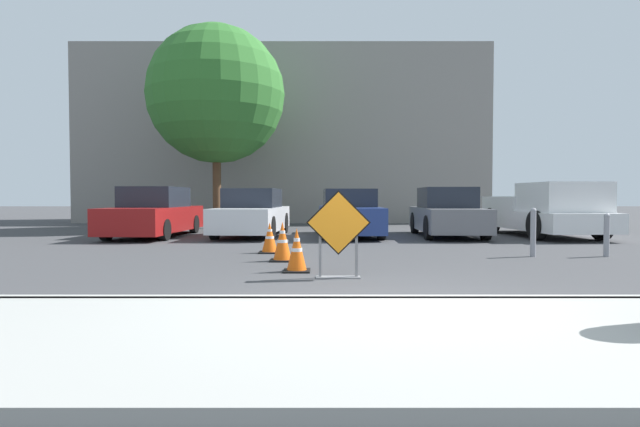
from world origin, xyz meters
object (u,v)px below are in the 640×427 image
road_closed_sign (336,231)px  traffic_cone_third (268,238)px  parked_car_fourth (445,214)px  pickup_truck (545,212)px  bollard_second (604,234)px  parked_car_third (347,215)px  parked_car_second (250,214)px  bollard_nearest (531,231)px  parked_car_nearest (152,214)px  traffic_cone_nearest (295,250)px  traffic_cone_second (280,242)px

road_closed_sign → traffic_cone_third: (-1.37, 3.38, -0.38)m
parked_car_fourth → pickup_truck: 3.03m
pickup_truck → bollard_second: bearing=74.2°
parked_car_third → parked_car_fourth: bearing=178.1°
traffic_cone_third → parked_car_fourth: (5.00, 4.48, 0.37)m
parked_car_second → bollard_nearest: (6.45, -5.39, -0.16)m
parked_car_nearest → pickup_truck: bearing=-179.1°
road_closed_sign → bollard_second: road_closed_sign is taller
parked_car_fourth → pickup_truck: bearing=179.4°
traffic_cone_third → parked_car_fourth: 6.72m
parked_car_third → pickup_truck: (6.03, -0.16, 0.07)m
parked_car_third → bollard_nearest: 6.22m
traffic_cone_nearest → bollard_second: bearing=18.0°
road_closed_sign → traffic_cone_second: size_ratio=1.76×
parked_car_fourth → bollard_nearest: size_ratio=4.27×
parked_car_nearest → bollard_nearest: 10.79m
traffic_cone_nearest → parked_car_fourth: (4.28, 7.18, 0.35)m
traffic_cone_second → parked_car_third: bearing=74.6°
traffic_cone_nearest → traffic_cone_third: (-0.71, 2.70, -0.02)m
parked_car_third → pickup_truck: pickup_truck is taller
parked_car_fourth → parked_car_nearest: bearing=1.9°
traffic_cone_nearest → pickup_truck: 10.15m
parked_car_second → parked_car_fourth: bearing=-178.4°
traffic_cone_third → parked_car_nearest: (-4.01, 4.53, 0.37)m
traffic_cone_second → road_closed_sign: bearing=-63.9°
bollard_second → road_closed_sign: bearing=-154.1°
road_closed_sign → traffic_cone_third: bearing=112.0°
road_closed_sign → traffic_cone_third: 3.67m
road_closed_sign → traffic_cone_second: (-0.99, 2.02, -0.34)m
parked_car_second → parked_car_third: parked_car_second is taller
parked_car_second → road_closed_sign: bearing=110.1°
traffic_cone_nearest → parked_car_fourth: 8.37m
parked_car_second → pickup_truck: size_ratio=0.89×
traffic_cone_nearest → traffic_cone_third: size_ratio=1.06×
road_closed_sign → traffic_cone_second: 2.28m
traffic_cone_nearest → bollard_second: bollard_second is taller
parked_car_nearest → parked_car_third: parked_car_nearest is taller
traffic_cone_second → pickup_truck: (7.64, 5.70, 0.38)m
traffic_cone_nearest → pickup_truck: size_ratio=0.14×
road_closed_sign → bollard_second: 6.19m
parked_car_second → bollard_nearest: size_ratio=4.62×
parked_car_third → traffic_cone_second: bearing=73.0°
parked_car_third → parked_car_second: bearing=-5.6°
bollard_nearest → traffic_cone_nearest: bearing=-156.8°
traffic_cone_nearest → bollard_nearest: 5.14m
road_closed_sign → bollard_nearest: bearing=33.6°
traffic_cone_second → bollard_second: (6.56, 0.68, 0.10)m
traffic_cone_second → parked_car_second: 6.23m
traffic_cone_second → parked_car_third: parked_car_third is taller
traffic_cone_nearest → traffic_cone_second: traffic_cone_second is taller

